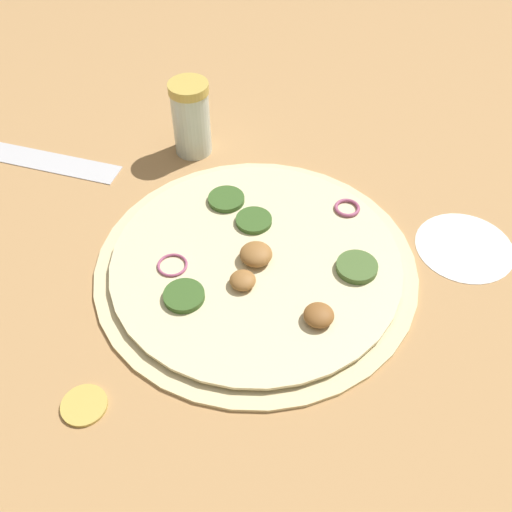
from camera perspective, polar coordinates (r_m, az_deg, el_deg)
name	(u,v)px	position (r m, az deg, el deg)	size (l,w,h in m)	color
ground_plane	(256,267)	(0.68, 0.00, -1.06)	(3.00, 3.00, 0.00)	tan
pizza	(257,263)	(0.67, 0.07, -0.70)	(0.36, 0.36, 0.03)	beige
spice_jar	(191,118)	(0.81, -6.21, 12.94)	(0.05, 0.05, 0.10)	silver
loose_cap	(84,404)	(0.60, -16.09, -13.42)	(0.04, 0.04, 0.01)	gold
flour_patch	(465,247)	(0.74, 19.24, 0.82)	(0.11, 0.11, 0.00)	white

